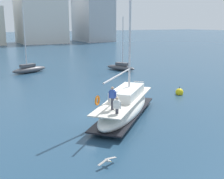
# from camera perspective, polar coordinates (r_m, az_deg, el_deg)

# --- Properties ---
(ground_plane) EXTENTS (400.00, 400.00, 0.00)m
(ground_plane) POSITION_cam_1_polar(r_m,az_deg,el_deg) (22.55, -1.98, -5.19)
(ground_plane) COLOR navy
(main_sailboat) EXTENTS (8.75, 8.20, 12.04)m
(main_sailboat) POSITION_cam_1_polar(r_m,az_deg,el_deg) (21.87, 2.61, -3.31)
(main_sailboat) COLOR white
(main_sailboat) RESTS_ON ground
(moored_sloop_near) EXTENTS (5.54, 3.05, 9.13)m
(moored_sloop_near) POSITION_cam_1_polar(r_m,az_deg,el_deg) (42.86, -16.26, 4.04)
(moored_sloop_near) COLOR #4C4C51
(moored_sloop_near) RESTS_ON ground
(moored_catamaran) EXTENTS (3.16, 4.94, 7.91)m
(moored_catamaran) POSITION_cam_1_polar(r_m,az_deg,el_deg) (43.32, 1.77, 4.59)
(moored_catamaran) COLOR #4C4C51
(moored_catamaran) RESTS_ON ground
(seagull) EXTENTS (1.25, 0.53, 0.18)m
(seagull) POSITION_cam_1_polar(r_m,az_deg,el_deg) (14.96, -0.89, -14.03)
(seagull) COLOR silver
(seagull) RESTS_ON ground
(mooring_buoy) EXTENTS (0.80, 0.80, 1.00)m
(mooring_buoy) POSITION_cam_1_polar(r_m,az_deg,el_deg) (29.61, 13.36, -0.53)
(mooring_buoy) COLOR yellow
(mooring_buoy) RESTS_ON ground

